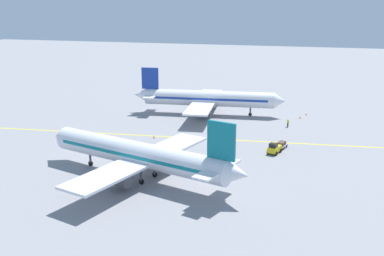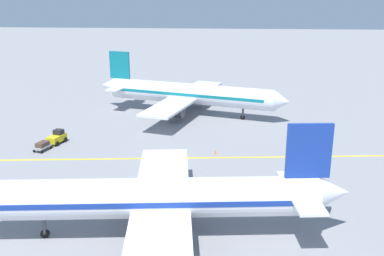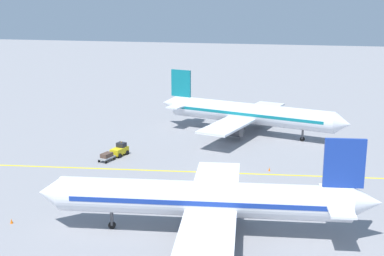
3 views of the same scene
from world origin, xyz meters
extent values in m
plane|color=gray|center=(0.00, 0.00, 0.00)|extent=(400.00, 400.00, 0.00)
cube|color=yellow|center=(0.00, 0.00, 0.00)|extent=(13.05, 119.37, 0.01)
cylinder|color=silver|center=(-21.98, 1.85, 3.80)|extent=(11.82, 29.81, 3.60)
cone|color=silver|center=(-17.46, 17.41, 3.80)|extent=(3.95, 3.26, 3.42)
cone|color=silver|center=(-26.58, -13.99, 4.10)|extent=(3.78, 3.73, 3.06)
cube|color=#0F727F|center=(-21.98, 1.85, 3.95)|extent=(11.02, 26.94, 0.50)
cube|color=silver|center=(-22.26, 0.89, 3.08)|extent=(28.34, 12.80, 0.36)
cylinder|color=#4C4C51|center=(-27.06, 2.29, 1.83)|extent=(3.00, 3.69, 2.20)
cylinder|color=#4C4C51|center=(-17.46, -0.50, 1.83)|extent=(3.00, 3.69, 2.20)
cube|color=#0F727F|center=(-25.88, -11.59, 8.10)|extent=(1.46, 3.94, 5.00)
cube|color=silver|center=(-25.74, -11.11, 4.20)|extent=(9.31, 4.81, 0.24)
cylinder|color=#4C4C51|center=(-19.30, 11.07, 1.40)|extent=(0.36, 0.36, 2.00)
cylinder|color=black|center=(-19.30, 11.07, 0.40)|extent=(0.49, 0.85, 0.80)
cylinder|color=#4C4C51|center=(-24.07, 0.38, 1.40)|extent=(0.36, 0.36, 2.00)
cylinder|color=black|center=(-24.07, 0.38, 0.40)|extent=(0.49, 0.85, 0.80)
cylinder|color=#4C4C51|center=(-21.00, -0.51, 1.40)|extent=(0.36, 0.36, 2.00)
cylinder|color=black|center=(-21.00, -0.51, 0.40)|extent=(0.49, 0.85, 0.80)
cylinder|color=white|center=(19.49, 1.39, 3.80)|extent=(6.78, 30.21, 3.60)
cone|color=white|center=(21.22, -14.72, 3.80)|extent=(3.66, 2.75, 3.42)
cone|color=white|center=(17.73, 17.79, 4.10)|extent=(3.36, 3.31, 3.06)
cube|color=#193899|center=(19.49, 1.39, 3.95)|extent=(6.50, 27.23, 0.50)
cube|color=white|center=(19.38, 2.38, 3.08)|extent=(28.39, 8.15, 0.36)
cylinder|color=#4C4C51|center=(24.35, 2.91, 1.83)|extent=(2.53, 3.42, 2.20)
cylinder|color=#4C4C51|center=(14.41, 1.85, 1.83)|extent=(2.53, 3.42, 2.20)
cube|color=#193899|center=(18.00, 15.31, 8.10)|extent=(0.78, 4.02, 5.00)
cube|color=white|center=(18.05, 14.81, 4.20)|extent=(9.20, 3.35, 0.24)
cylinder|color=#4C4C51|center=(20.51, -8.16, 1.40)|extent=(0.36, 0.36, 2.00)
cylinder|color=black|center=(20.51, -8.16, 0.40)|extent=(0.36, 0.83, 0.80)
cylinder|color=#4C4C51|center=(20.87, 3.55, 1.40)|extent=(0.36, 0.36, 2.00)
cylinder|color=black|center=(20.87, 3.55, 0.40)|extent=(0.36, 0.83, 0.80)
cylinder|color=#4C4C51|center=(17.69, 3.20, 1.40)|extent=(0.36, 0.36, 2.00)
cylinder|color=black|center=(17.69, 3.20, 0.40)|extent=(0.36, 0.83, 0.80)
cube|color=gold|center=(-4.83, -16.40, 0.80)|extent=(3.30, 2.29, 0.90)
cube|color=black|center=(-5.36, -16.25, 1.60)|extent=(1.42, 1.53, 0.70)
sphere|color=orange|center=(-5.36, -16.25, 2.03)|extent=(0.16, 0.16, 0.16)
cylinder|color=black|center=(-5.98, -16.85, 0.35)|extent=(0.74, 0.44, 0.70)
cylinder|color=black|center=(-5.55, -15.41, 0.35)|extent=(0.74, 0.44, 0.70)
cylinder|color=black|center=(-4.11, -17.40, 0.35)|extent=(0.74, 0.44, 0.70)
cylinder|color=black|center=(-3.68, -15.96, 0.35)|extent=(0.74, 0.44, 0.70)
cube|color=gray|center=(-1.76, -17.31, 0.54)|extent=(2.89, 2.08, 0.20)
cube|color=#4C382D|center=(-1.76, -17.31, 0.94)|extent=(2.06, 1.59, 0.60)
cylinder|color=black|center=(-2.94, -17.62, 0.22)|extent=(0.46, 0.26, 0.44)
cylinder|color=black|center=(-2.58, -16.41, 0.22)|extent=(0.46, 0.26, 0.44)
cylinder|color=black|center=(-0.94, -18.20, 0.22)|extent=(0.46, 0.26, 0.44)
cylinder|color=black|center=(-0.58, -17.00, 0.22)|extent=(0.46, 0.26, 0.44)
cylinder|color=#23232D|center=(13.26, -17.31, 0.42)|extent=(0.16, 0.16, 0.85)
cylinder|color=#23232D|center=(13.41, -17.17, 0.42)|extent=(0.16, 0.16, 0.85)
cube|color=#CCD819|center=(13.34, -17.24, 1.15)|extent=(0.41, 0.41, 0.60)
cylinder|color=#CCD819|center=(13.16, -17.41, 1.15)|extent=(0.10, 0.10, 0.55)
cylinder|color=#CCD819|center=(13.51, -17.08, 1.15)|extent=(0.10, 0.10, 0.55)
sphere|color=tan|center=(13.34, -17.24, 1.57)|extent=(0.22, 0.22, 0.22)
cone|color=orange|center=(21.55, -19.33, 0.28)|extent=(0.32, 0.32, 0.55)
cone|color=orange|center=(-2.26, 6.78, 0.28)|extent=(0.32, 0.32, 0.55)
cone|color=orange|center=(24.95, -20.53, 0.28)|extent=(0.32, 0.32, 0.55)
cone|color=orange|center=(-1.50, -0.19, 0.28)|extent=(0.32, 0.32, 0.55)
camera|label=1|loc=(-79.50, -23.27, 25.01)|focal=42.00mm
camera|label=2|loc=(55.45, 7.80, 21.72)|focal=42.00mm
camera|label=3|loc=(70.00, 11.24, 24.19)|focal=50.00mm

